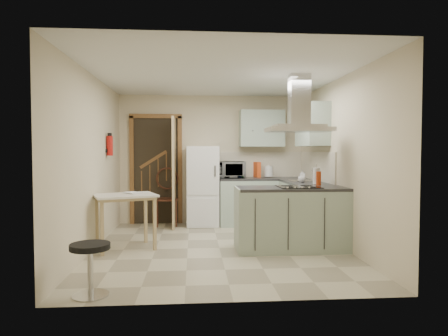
{
  "coord_description": "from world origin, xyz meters",
  "views": [
    {
      "loc": [
        -0.37,
        -5.76,
        1.42
      ],
      "look_at": [
        0.1,
        0.45,
        1.15
      ],
      "focal_mm": 32.0,
      "sensor_mm": 36.0,
      "label": 1
    }
  ],
  "objects": [
    {
      "name": "stool",
      "position": [
        -1.38,
        -1.83,
        0.26
      ],
      "size": [
        0.46,
        0.46,
        0.52
      ],
      "primitive_type": "cylinder",
      "rotation": [
        0.0,
        0.0,
        -0.22
      ],
      "color": "black",
      "rests_on": "floor"
    },
    {
      "name": "sink",
      "position": [
        1.5,
        0.95,
        0.91
      ],
      "size": [
        0.45,
        0.4,
        0.01
      ],
      "primitive_type": "cube",
      "color": "silver",
      "rests_on": "counter_right"
    },
    {
      "name": "splashback",
      "position": [
        0.96,
        2.09,
        1.15
      ],
      "size": [
        1.68,
        0.02,
        0.5
      ],
      "primitive_type": "cube",
      "color": "beige",
      "rests_on": "counter_back"
    },
    {
      "name": "right_wall",
      "position": [
        1.8,
        0.0,
        1.25
      ],
      "size": [
        0.0,
        4.2,
        4.2
      ],
      "primitive_type": "plane",
      "rotation": [
        1.57,
        0.0,
        -1.57
      ],
      "color": "beige",
      "rests_on": "floor"
    },
    {
      "name": "soap_bottle",
      "position": [
        1.56,
        1.19,
        0.99
      ],
      "size": [
        0.09,
        0.09,
        0.18
      ],
      "primitive_type": "imported",
      "rotation": [
        0.0,
        0.0,
        -0.14
      ],
      "color": "#ADADB9",
      "rests_on": "counter_right"
    },
    {
      "name": "doorway",
      "position": [
        -1.1,
        2.07,
        1.05
      ],
      "size": [
        1.1,
        0.12,
        2.1
      ],
      "primitive_type": "cube",
      "color": "brown",
      "rests_on": "floor"
    },
    {
      "name": "fridge",
      "position": [
        -0.2,
        1.8,
        0.75
      ],
      "size": [
        0.6,
        0.6,
        1.5
      ],
      "primitive_type": "cube",
      "color": "white",
      "rests_on": "floor"
    },
    {
      "name": "floor",
      "position": [
        0.0,
        0.0,
        0.0
      ],
      "size": [
        4.2,
        4.2,
        0.0
      ],
      "primitive_type": "plane",
      "color": "#BDB393",
      "rests_on": "ground"
    },
    {
      "name": "ceiling",
      "position": [
        0.0,
        0.0,
        2.5
      ],
      "size": [
        4.2,
        4.2,
        0.0
      ],
      "primitive_type": "plane",
      "rotation": [
        3.14,
        0.0,
        0.0
      ],
      "color": "silver",
      "rests_on": "back_wall"
    },
    {
      "name": "paper_towel",
      "position": [
        1.52,
        0.25,
        1.03
      ],
      "size": [
        0.12,
        0.12,
        0.27
      ],
      "primitive_type": "cylinder",
      "rotation": [
        0.0,
        0.0,
        -0.2
      ],
      "color": "silver",
      "rests_on": "counter_right"
    },
    {
      "name": "back_wall",
      "position": [
        0.0,
        2.1,
        1.25
      ],
      "size": [
        3.6,
        0.0,
        3.6
      ],
      "primitive_type": "plane",
      "rotation": [
        1.57,
        0.0,
        0.0
      ],
      "color": "beige",
      "rests_on": "floor"
    },
    {
      "name": "peninsula",
      "position": [
        1.02,
        -0.18,
        0.45
      ],
      "size": [
        1.55,
        0.65,
        0.9
      ],
      "primitive_type": "cube",
      "color": "#9EB2A0",
      "rests_on": "floor"
    },
    {
      "name": "red_bottle",
      "position": [
        1.5,
        0.08,
        1.0
      ],
      "size": [
        0.08,
        0.08,
        0.21
      ],
      "primitive_type": "cylinder",
      "rotation": [
        0.0,
        0.0,
        0.16
      ],
      "color": "#C13A10",
      "rests_on": "peninsula"
    },
    {
      "name": "left_wall",
      "position": [
        -1.8,
        0.0,
        1.25
      ],
      "size": [
        0.0,
        4.2,
        4.2
      ],
      "primitive_type": "plane",
      "rotation": [
        1.57,
        0.0,
        1.57
      ],
      "color": "beige",
      "rests_on": "floor"
    },
    {
      "name": "cup",
      "position": [
        1.4,
        0.64,
        0.95
      ],
      "size": [
        0.13,
        0.13,
        0.1
      ],
      "primitive_type": "imported",
      "rotation": [
        0.0,
        0.0,
        0.03
      ],
      "color": "silver",
      "rests_on": "counter_right"
    },
    {
      "name": "extractor_hood",
      "position": [
        1.12,
        -0.18,
        1.72
      ],
      "size": [
        0.9,
        0.55,
        0.1
      ],
      "primitive_type": "cube",
      "color": "silver",
      "rests_on": "ceiling"
    },
    {
      "name": "cereal_box",
      "position": [
        0.87,
        2.0,
        1.05
      ],
      "size": [
        0.13,
        0.21,
        0.3
      ],
      "primitive_type": "cube",
      "rotation": [
        0.0,
        0.0,
        0.25
      ],
      "color": "#F2511C",
      "rests_on": "counter_back"
    },
    {
      "name": "counter_right",
      "position": [
        1.5,
        1.12,
        0.45
      ],
      "size": [
        0.6,
        1.95,
        0.9
      ],
      "primitive_type": "cube",
      "color": "#9EB2A0",
      "rests_on": "floor"
    },
    {
      "name": "wall_cabinet_right",
      "position": [
        1.62,
        0.85,
        1.85
      ],
      "size": [
        0.35,
        0.9,
        0.7
      ],
      "primitive_type": "cube",
      "color": "#9EB2A0",
      "rests_on": "right_wall"
    },
    {
      "name": "wall_cabinet_back",
      "position": [
        0.95,
        1.93,
        1.85
      ],
      "size": [
        0.85,
        0.35,
        0.7
      ],
      "primitive_type": "cube",
      "color": "#9EB2A0",
      "rests_on": "back_wall"
    },
    {
      "name": "bentwood_chair",
      "position": [
        -0.88,
        1.83,
        0.5
      ],
      "size": [
        0.47,
        0.47,
        1.0
      ],
      "primitive_type": "cube",
      "rotation": [
        0.0,
        0.0,
        0.05
      ],
      "color": "#4C2719",
      "rests_on": "floor"
    },
    {
      "name": "counter_back",
      "position": [
        0.66,
        1.8,
        0.45
      ],
      "size": [
        1.08,
        0.6,
        0.9
      ],
      "primitive_type": "cube",
      "color": "#9EB2A0",
      "rests_on": "floor"
    },
    {
      "name": "hob",
      "position": [
        1.12,
        -0.18,
        0.91
      ],
      "size": [
        0.58,
        0.5,
        0.01
      ],
      "primitive_type": "cube",
      "color": "black",
      "rests_on": "peninsula"
    },
    {
      "name": "kettle",
      "position": [
        1.09,
        1.89,
        1.02
      ],
      "size": [
        0.19,
        0.19,
        0.24
      ],
      "primitive_type": "cylinder",
      "rotation": [
        0.0,
        0.0,
        -0.18
      ],
      "color": "white",
      "rests_on": "counter_back"
    },
    {
      "name": "fire_extinguisher",
      "position": [
        -1.74,
        0.9,
        1.5
      ],
      "size": [
        0.1,
        0.1,
        0.32
      ],
      "primitive_type": "cylinder",
      "color": "#B2140F",
      "rests_on": "left_wall"
    },
    {
      "name": "microwave",
      "position": [
        0.31,
        1.82,
        1.06
      ],
      "size": [
        0.6,
        0.43,
        0.31
      ],
      "primitive_type": "imported",
      "rotation": [
        0.0,
        0.0,
        0.08
      ],
      "color": "black",
      "rests_on": "counter_back"
    },
    {
      "name": "book",
      "position": [
        -1.33,
        0.11,
        0.85
      ],
      "size": [
        0.31,
        0.31,
        0.11
      ],
      "primitive_type": "imported",
      "rotation": [
        0.0,
        0.0,
        0.74
      ],
      "color": "#963932",
      "rests_on": "drop_leaf_table"
    },
    {
      "name": "drop_leaf_table",
      "position": [
        -1.36,
        0.05,
        0.4
      ],
      "size": [
        1.02,
        0.89,
        0.79
      ],
      "primitive_type": "cube",
      "rotation": [
        0.0,
        0.0,
        0.37
      ],
      "color": "tan",
      "rests_on": "floor"
    }
  ]
}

